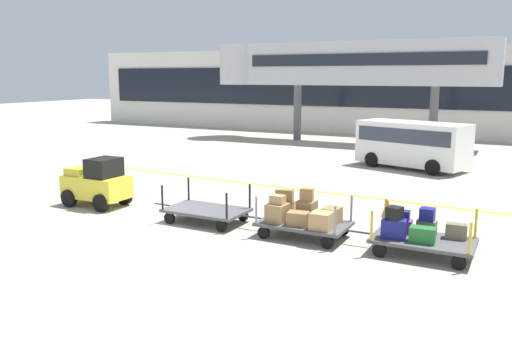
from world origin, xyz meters
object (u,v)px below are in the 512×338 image
object	(u,v)px
baggage_cart_middle	(301,215)
safety_cone_near	(388,208)
baggage_cart_lead	(206,210)
baggage_tug	(97,183)
baggage_cart_tail	(418,233)
shuttle_van	(412,141)

from	to	relation	value
baggage_cart_middle	safety_cone_near	xyz separation A→B (m)	(1.56, 2.98, -0.30)
baggage_cart_lead	safety_cone_near	distance (m)	5.37
baggage_cart_middle	safety_cone_near	size ratio (longest dim) A/B	5.47
baggage_tug	baggage_cart_middle	bearing A→B (deg)	-0.90
baggage_cart_tail	shuttle_van	size ratio (longest dim) A/B	0.58
baggage_cart_lead	shuttle_van	distance (m)	12.24
baggage_cart_lead	safety_cone_near	size ratio (longest dim) A/B	5.47
baggage_tug	shuttle_van	size ratio (longest dim) A/B	0.41
safety_cone_near	baggage_cart_lead	bearing A→B (deg)	-146.86
baggage_cart_tail	baggage_cart_lead	bearing A→B (deg)	179.29
baggage_cart_lead	baggage_cart_middle	world-z (taller)	baggage_cart_middle
baggage_cart_middle	baggage_tug	bearing A→B (deg)	179.10
safety_cone_near	baggage_tug	bearing A→B (deg)	-161.63
baggage_tug	baggage_cart_lead	size ratio (longest dim) A/B	0.70
baggage_cart_lead	baggage_cart_middle	distance (m)	2.95
baggage_tug	baggage_cart_tail	world-z (taller)	baggage_tug
baggage_tug	baggage_cart_lead	bearing A→B (deg)	-0.87
baggage_tug	baggage_cart_tail	distance (m)	10.03
baggage_cart_tail	safety_cone_near	size ratio (longest dim) A/B	5.47
baggage_tug	baggage_cart_lead	world-z (taller)	baggage_tug
baggage_tug	baggage_cart_tail	xyz separation A→B (m)	(10.03, -0.14, -0.23)
baggage_cart_tail	shuttle_van	world-z (taller)	shuttle_van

